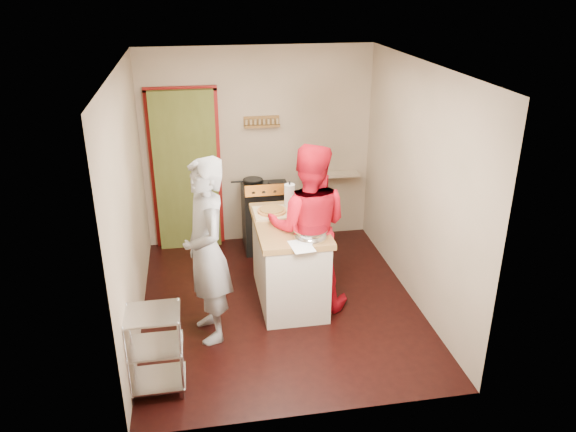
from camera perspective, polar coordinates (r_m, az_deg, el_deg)
The scene contains 10 objects.
floor at distance 6.36m, azimuth -0.84°, elevation -8.85°, with size 3.50×3.50×0.00m, color black.
back_wall at distance 7.45m, azimuth -7.97°, elevation 5.49°, with size 3.00×0.44×2.60m.
left_wall at distance 5.75m, azimuth -15.84°, elevation 1.12°, with size 0.04×3.50×2.60m, color tan.
right_wall at distance 6.17m, azimuth 12.99°, elevation 2.94°, with size 0.04×3.50×2.60m, color tan.
ceiling at distance 5.44m, azimuth -1.00°, elevation 15.11°, with size 3.00×3.50×0.02m, color white.
stove at distance 7.41m, azimuth -2.23°, elevation -0.05°, with size 0.60×0.63×1.00m.
wire_shelving at distance 5.09m, azimuth -13.38°, elevation -12.86°, with size 0.48×0.40×0.80m.
island at distance 6.22m, azimuth 0.16°, elevation -4.39°, with size 0.74×1.38×1.25m.
person_stripe at distance 5.46m, azimuth -8.26°, elevation -3.59°, with size 0.68×0.45×1.88m, color silver.
person_red at distance 5.95m, azimuth 2.09°, elevation -1.19°, with size 0.89×0.70×1.84m, color red.
Camera 1 is at (-0.83, -5.32, 3.39)m, focal length 35.00 mm.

